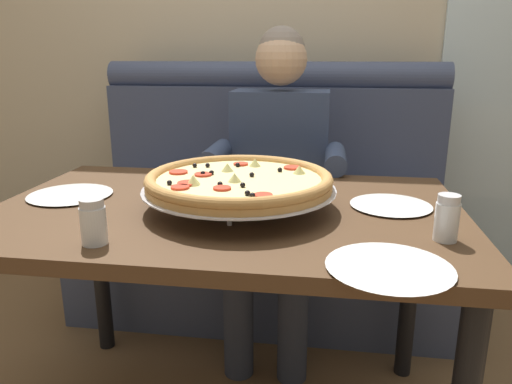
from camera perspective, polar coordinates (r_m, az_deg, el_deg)
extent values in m
cube|color=beige|center=(2.78, 2.94, 20.76)|extent=(6.00, 0.12, 2.80)
cube|color=#424C6B|center=(2.28, 0.76, -8.31)|extent=(1.68, 0.60, 0.46)
cube|color=#424C6B|center=(2.51, 2.00, 4.90)|extent=(1.68, 0.18, 0.65)
cylinder|color=#424C6B|center=(2.47, 2.09, 13.48)|extent=(1.68, 0.14, 0.14)
cube|color=#4C331E|center=(1.39, -3.45, -2.45)|extent=(1.33, 0.85, 0.04)
cylinder|color=black|center=(2.03, -17.87, -8.42)|extent=(0.06, 0.06, 0.71)
cylinder|color=black|center=(1.86, 17.64, -10.70)|extent=(0.06, 0.06, 0.71)
cube|color=#2D3342|center=(1.93, 2.13, -3.19)|extent=(0.34, 0.40, 0.15)
cylinder|color=#2D3342|center=(1.84, -2.08, -14.60)|extent=(0.11, 0.11, 0.46)
cylinder|color=#2D3342|center=(1.82, 4.34, -15.04)|extent=(0.11, 0.11, 0.46)
cube|color=#38476B|center=(2.08, 2.87, 4.13)|extent=(0.40, 0.22, 0.56)
cylinder|color=#38476B|center=(1.90, -4.74, 4.37)|extent=(0.08, 0.28, 0.08)
cylinder|color=#38476B|center=(1.85, 9.33, 3.90)|extent=(0.08, 0.28, 0.08)
sphere|color=#DBB28E|center=(2.02, 2.97, 15.34)|extent=(0.21, 0.21, 0.21)
sphere|color=gray|center=(2.03, 3.02, 16.33)|extent=(0.19, 0.19, 0.19)
cylinder|color=silver|center=(1.23, -3.18, -2.69)|extent=(0.01, 0.01, 0.06)
cylinder|color=silver|center=(1.45, -6.24, 0.21)|extent=(0.01, 0.01, 0.06)
cylinder|color=silver|center=(1.41, 3.45, -0.19)|extent=(0.01, 0.01, 0.06)
torus|color=silver|center=(1.35, -1.99, 0.09)|extent=(0.30, 0.30, 0.01)
cylinder|color=silver|center=(1.35, -1.99, 0.42)|extent=(0.54, 0.54, 0.00)
cylinder|color=tan|center=(1.35, -2.00, 0.87)|extent=(0.51, 0.51, 0.02)
torus|color=tan|center=(1.34, -2.01, 1.65)|extent=(0.52, 0.52, 0.03)
cylinder|color=beige|center=(1.34, -2.00, 1.44)|extent=(0.45, 0.45, 0.01)
cylinder|color=red|center=(1.17, 0.84, -0.40)|extent=(0.05, 0.05, 0.01)
cylinder|color=red|center=(1.46, 4.28, 2.88)|extent=(0.05, 0.05, 0.01)
cylinder|color=red|center=(1.41, -9.12, 2.34)|extent=(0.05, 0.05, 0.01)
cylinder|color=red|center=(1.29, -8.04, 1.03)|extent=(0.05, 0.05, 0.01)
cylinder|color=red|center=(1.37, -6.28, 2.04)|extent=(0.05, 0.05, 0.01)
cylinder|color=red|center=(1.23, -4.02, 0.45)|extent=(0.05, 0.05, 0.01)
cylinder|color=red|center=(1.25, -8.93, 0.56)|extent=(0.05, 0.05, 0.01)
cylinder|color=red|center=(1.50, -1.81, 3.32)|extent=(0.05, 0.05, 0.01)
sphere|color=black|center=(1.25, -1.57, 0.83)|extent=(0.01, 0.01, 0.01)
sphere|color=black|center=(1.38, -5.26, 2.29)|extent=(0.01, 0.01, 0.01)
sphere|color=black|center=(1.29, -10.15, 1.09)|extent=(0.01, 0.01, 0.01)
sphere|color=black|center=(1.48, -5.72, 3.14)|extent=(0.01, 0.01, 0.01)
sphere|color=black|center=(1.48, -2.18, 3.21)|extent=(0.01, 0.01, 0.01)
sphere|color=black|center=(1.38, -6.28, 2.18)|extent=(0.01, 0.01, 0.01)
sphere|color=black|center=(1.17, -1.01, -0.12)|extent=(0.01, 0.01, 0.01)
sphere|color=black|center=(1.15, -0.42, -0.40)|extent=(0.01, 0.01, 0.01)
sphere|color=black|center=(1.35, -0.49, 2.06)|extent=(0.01, 0.01, 0.01)
sphere|color=black|center=(1.41, 2.83, 2.63)|extent=(0.01, 0.01, 0.01)
sphere|color=black|center=(1.48, -7.23, 3.12)|extent=(0.01, 0.01, 0.01)
sphere|color=black|center=(1.26, -4.25, 0.94)|extent=(0.01, 0.01, 0.01)
cone|color=#CCC675|center=(1.29, -7.40, 1.49)|extent=(0.04, 0.04, 0.02)
cone|color=#CCC675|center=(1.39, 5.11, 2.66)|extent=(0.04, 0.04, 0.02)
cone|color=#CCC675|center=(1.28, -7.40, 1.33)|extent=(0.04, 0.04, 0.02)
cone|color=#CCC675|center=(1.30, -2.54, 1.72)|extent=(0.04, 0.04, 0.02)
cone|color=#CCC675|center=(1.48, -0.13, 3.49)|extent=(0.04, 0.04, 0.02)
cone|color=#CCC675|center=(1.42, -3.39, 2.93)|extent=(0.04, 0.04, 0.02)
cylinder|color=white|center=(1.20, 21.51, -3.29)|extent=(0.06, 0.06, 0.09)
cylinder|color=#4C6633|center=(1.21, 21.42, -4.14)|extent=(0.05, 0.05, 0.05)
cylinder|color=silver|center=(1.19, 21.78, -0.77)|extent=(0.05, 0.05, 0.02)
cylinder|color=white|center=(1.16, -18.56, -3.78)|extent=(0.06, 0.06, 0.09)
cylinder|color=#A82D19|center=(1.17, -18.49, -4.47)|extent=(0.05, 0.05, 0.06)
cylinder|color=silver|center=(1.15, -18.79, -1.25)|extent=(0.05, 0.05, 0.02)
cylinder|color=white|center=(1.59, -21.00, -0.33)|extent=(0.18, 0.18, 0.01)
cone|color=white|center=(1.58, -21.03, -0.02)|extent=(0.25, 0.25, 0.01)
cylinder|color=white|center=(1.03, 15.39, -8.57)|extent=(0.18, 0.18, 0.01)
cone|color=white|center=(1.02, 15.43, -8.12)|extent=(0.26, 0.26, 0.01)
cylinder|color=white|center=(1.43, 15.56, -1.56)|extent=(0.16, 0.16, 0.01)
cone|color=white|center=(1.43, 15.59, -1.22)|extent=(0.23, 0.23, 0.01)
cylinder|color=black|center=(3.96, 24.57, 0.66)|extent=(0.02, 0.02, 0.44)
cylinder|color=black|center=(3.83, 21.27, 0.54)|extent=(0.02, 0.02, 0.44)
cylinder|color=black|center=(3.75, 26.63, -0.38)|extent=(0.02, 0.02, 0.44)
cylinder|color=black|center=(3.61, 23.22, -0.55)|extent=(0.02, 0.02, 0.44)
cylinder|color=black|center=(3.73, 24.32, 3.45)|extent=(0.40, 0.40, 0.02)
cube|color=black|center=(3.57, 26.02, 6.04)|extent=(0.31, 0.11, 0.42)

